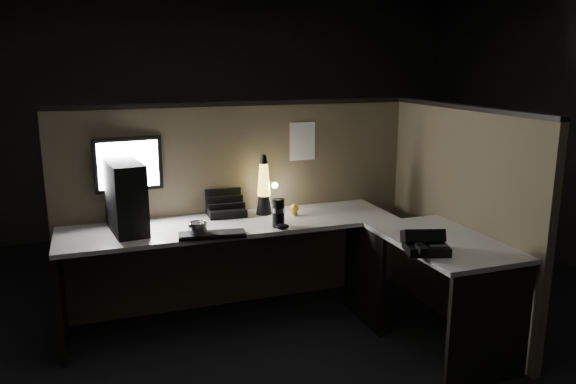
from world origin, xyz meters
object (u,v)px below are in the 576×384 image
object	(u,v)px
monitor	(129,171)
keyboard	(212,235)
pc_tower	(126,197)
lava_lamp	(264,190)
desk_phone	(424,243)

from	to	relation	value
monitor	keyboard	world-z (taller)	monitor
pc_tower	monitor	bearing A→B (deg)	71.84
keyboard	lava_lamp	xyz separation A→B (m)	(0.47, 0.41, 0.17)
keyboard	pc_tower	bearing A→B (deg)	157.55
pc_tower	keyboard	size ratio (longest dim) A/B	1.09
pc_tower	lava_lamp	distance (m)	0.97
monitor	lava_lamp	xyz separation A→B (m)	(0.92, -0.12, -0.17)
desk_phone	lava_lamp	bearing A→B (deg)	137.21
pc_tower	lava_lamp	xyz separation A→B (m)	(0.96, 0.11, -0.05)
lava_lamp	keyboard	bearing A→B (deg)	-139.21
pc_tower	desk_phone	bearing A→B (deg)	-39.41
desk_phone	keyboard	bearing A→B (deg)	164.99
monitor	lava_lamp	size ratio (longest dim) A/B	1.35
keyboard	lava_lamp	bearing A→B (deg)	49.40
monitor	keyboard	xyz separation A→B (m)	(0.45, -0.53, -0.34)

